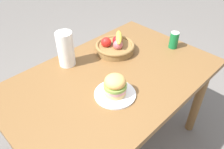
% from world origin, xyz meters
% --- Properties ---
extents(ground_plane, '(8.00, 8.00, 0.00)m').
position_xyz_m(ground_plane, '(0.00, 0.00, 0.00)').
color(ground_plane, slate).
extents(dining_table, '(1.40, 0.90, 0.75)m').
position_xyz_m(dining_table, '(0.00, 0.00, 0.65)').
color(dining_table, brown).
rests_on(dining_table, ground_plane).
extents(plate, '(0.24, 0.24, 0.01)m').
position_xyz_m(plate, '(-0.11, -0.13, 0.76)').
color(plate, white).
rests_on(plate, dining_table).
extents(sandwich, '(0.13, 0.13, 0.13)m').
position_xyz_m(sandwich, '(-0.11, -0.13, 0.83)').
color(sandwich, '#E5BC75').
rests_on(sandwich, plate).
extents(soda_can, '(0.07, 0.07, 0.13)m').
position_xyz_m(soda_can, '(0.57, -0.08, 0.81)').
color(soda_can, '#147238').
rests_on(soda_can, dining_table).
extents(fruit_basket, '(0.29, 0.29, 0.14)m').
position_xyz_m(fruit_basket, '(0.22, 0.20, 0.79)').
color(fruit_basket, olive).
rests_on(fruit_basket, dining_table).
extents(paper_towel_roll, '(0.11, 0.11, 0.24)m').
position_xyz_m(paper_towel_roll, '(-0.13, 0.31, 0.87)').
color(paper_towel_roll, white).
rests_on(paper_towel_roll, dining_table).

